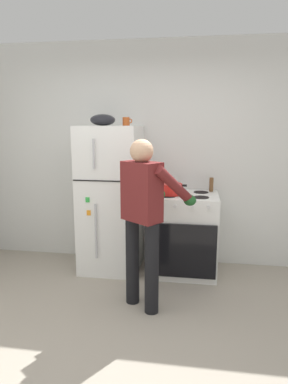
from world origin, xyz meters
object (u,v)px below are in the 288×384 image
(person_cook, at_px, (145,209))
(coffee_mug, at_px, (126,121))
(stove_range, at_px, (184,234))
(refrigerator, at_px, (111,199))
(red_pot, at_px, (171,189))
(mixing_bowl, at_px, (103,120))
(pepper_mill, at_px, (211,185))

(person_cook, relative_size, coffee_mug, 14.28)
(stove_range, distance_m, coffee_mug, 1.46)
(refrigerator, xyz_separation_m, stove_range, (0.87, -0.01, -0.39))
(stove_range, distance_m, red_pot, 0.56)
(refrigerator, height_order, person_cook, refrigerator)
(mixing_bowl, bearing_deg, red_pot, -3.63)
(person_cook, bearing_deg, refrigerator, 122.48)
(stove_range, xyz_separation_m, coffee_mug, (-0.68, 0.06, 1.29))
(coffee_mug, bearing_deg, mixing_bowl, -169.22)
(mixing_bowl, bearing_deg, pepper_mill, 9.11)
(refrigerator, xyz_separation_m, coffee_mug, (0.18, 0.05, 0.90))
(red_pot, distance_m, coffee_mug, 0.92)
(person_cook, bearing_deg, red_pot, 77.77)
(refrigerator, relative_size, person_cook, 1.07)
(person_cook, distance_m, red_pot, 0.81)
(pepper_mill, bearing_deg, coffee_mug, -171.34)
(pepper_mill, bearing_deg, refrigerator, -170.26)
(stove_range, distance_m, person_cook, 1.02)
(refrigerator, height_order, stove_range, refrigerator)
(stove_range, relative_size, pepper_mill, 5.74)
(coffee_mug, height_order, mixing_bowl, mixing_bowl)
(coffee_mug, height_order, pepper_mill, coffee_mug)
(refrigerator, relative_size, coffee_mug, 15.23)
(red_pot, bearing_deg, stove_range, 13.92)
(stove_range, height_order, coffee_mug, coffee_mug)
(red_pot, bearing_deg, person_cook, -102.23)
(red_pot, xyz_separation_m, mixing_bowl, (-0.79, 0.05, 0.77))
(refrigerator, relative_size, pepper_mill, 10.40)
(stove_range, bearing_deg, person_cook, -111.74)
(pepper_mill, bearing_deg, mixing_bowl, -170.89)
(stove_range, relative_size, red_pot, 2.61)
(person_cook, relative_size, pepper_mill, 9.75)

